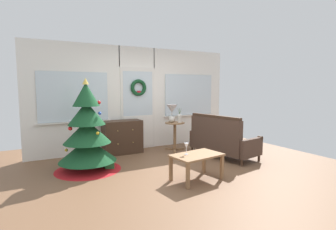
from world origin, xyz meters
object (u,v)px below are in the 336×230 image
at_px(gift_box, 109,165).
at_px(wine_glass, 186,146).
at_px(coffee_table, 197,158).
at_px(dresser_cabinet, 122,137).
at_px(flower_vase, 180,118).
at_px(side_table, 175,131).
at_px(table_lamp, 172,111).
at_px(christmas_tree, 87,137).
at_px(settee_sofa, 221,141).

bearing_deg(gift_box, wine_glass, -49.75).
bearing_deg(coffee_table, dresser_cabinet, 102.54).
distance_m(dresser_cabinet, flower_vase, 1.45).
bearing_deg(wine_glass, dresser_cabinet, 99.08).
distance_m(side_table, wine_glass, 2.07).
xyz_separation_m(dresser_cabinet, table_lamp, (1.16, -0.32, 0.60)).
height_order(side_table, table_lamp, table_lamp).
relative_size(dresser_cabinet, coffee_table, 1.00).
distance_m(christmas_tree, flower_vase, 2.36).
relative_size(side_table, gift_box, 4.03).
height_order(dresser_cabinet, coffee_table, dresser_cabinet).
distance_m(table_lamp, gift_box, 2.15).
relative_size(settee_sofa, gift_box, 9.37).
distance_m(side_table, gift_box, 2.03).
bearing_deg(table_lamp, flower_vase, -32.01).
bearing_deg(flower_vase, dresser_cabinet, 162.18).
bearing_deg(christmas_tree, flower_vase, 11.88).
distance_m(dresser_cabinet, gift_box, 1.28).
bearing_deg(dresser_cabinet, side_table, -16.63).
bearing_deg(gift_box, table_lamp, 22.54).
relative_size(settee_sofa, wine_glass, 8.36).
relative_size(christmas_tree, flower_vase, 4.95).
xyz_separation_m(dresser_cabinet, flower_vase, (1.32, -0.42, 0.43)).
distance_m(settee_sofa, table_lamp, 1.39).
height_order(christmas_tree, dresser_cabinet, christmas_tree).
bearing_deg(christmas_tree, coffee_table, -43.33).
bearing_deg(settee_sofa, wine_glass, -149.50).
bearing_deg(coffee_table, settee_sofa, 35.87).
bearing_deg(side_table, coffee_table, -109.71).
relative_size(table_lamp, gift_box, 2.53).
bearing_deg(flower_vase, side_table, 149.04).
bearing_deg(christmas_tree, settee_sofa, -10.01).
distance_m(christmas_tree, wine_glass, 1.90).
relative_size(flower_vase, wine_glass, 1.79).
height_order(side_table, wine_glass, side_table).
relative_size(side_table, wine_glass, 3.59).
relative_size(coffee_table, wine_glass, 4.61).
height_order(table_lamp, flower_vase, table_lamp).
xyz_separation_m(settee_sofa, coffee_table, (-1.28, -0.93, -0.00)).
xyz_separation_m(dresser_cabinet, side_table, (1.22, -0.36, 0.11)).
height_order(coffee_table, gift_box, coffee_table).
height_order(christmas_tree, coffee_table, christmas_tree).
bearing_deg(wine_glass, settee_sofa, 30.50).
distance_m(side_table, coffee_table, 2.09).
height_order(settee_sofa, table_lamp, table_lamp).
distance_m(dresser_cabinet, side_table, 1.28).
height_order(christmas_tree, gift_box, christmas_tree).
bearing_deg(flower_vase, table_lamp, 147.99).
relative_size(christmas_tree, settee_sofa, 1.06).
bearing_deg(gift_box, coffee_table, -47.40).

